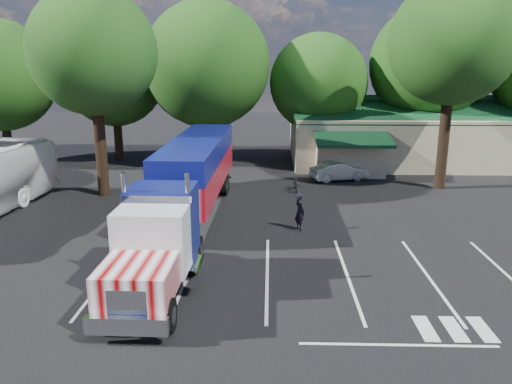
{
  "coord_description": "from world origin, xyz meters",
  "views": [
    {
      "loc": [
        0.09,
        -24.47,
        8.27
      ],
      "look_at": [
        -0.61,
        -0.55,
        2.0
      ],
      "focal_mm": 35.0,
      "sensor_mm": 36.0,
      "label": 1
    }
  ],
  "objects_px": {
    "semi_truck": "(190,180)",
    "woman": "(300,211)",
    "bicycle": "(296,183)",
    "silver_sedan": "(339,171)"
  },
  "relations": [
    {
      "from": "semi_truck",
      "to": "bicycle",
      "type": "relative_size",
      "value": 10.77
    },
    {
      "from": "semi_truck",
      "to": "woman",
      "type": "bearing_deg",
      "value": -3.46
    },
    {
      "from": "bicycle",
      "to": "semi_truck",
      "type": "bearing_deg",
      "value": -129.34
    },
    {
      "from": "semi_truck",
      "to": "silver_sedan",
      "type": "distance_m",
      "value": 13.91
    },
    {
      "from": "semi_truck",
      "to": "woman",
      "type": "relative_size",
      "value": 10.82
    },
    {
      "from": "semi_truck",
      "to": "silver_sedan",
      "type": "relative_size",
      "value": 5.13
    },
    {
      "from": "bicycle",
      "to": "silver_sedan",
      "type": "height_order",
      "value": "silver_sedan"
    },
    {
      "from": "semi_truck",
      "to": "woman",
      "type": "height_order",
      "value": "semi_truck"
    },
    {
      "from": "semi_truck",
      "to": "bicycle",
      "type": "distance_m",
      "value": 9.64
    },
    {
      "from": "bicycle",
      "to": "silver_sedan",
      "type": "relative_size",
      "value": 0.48
    }
  ]
}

